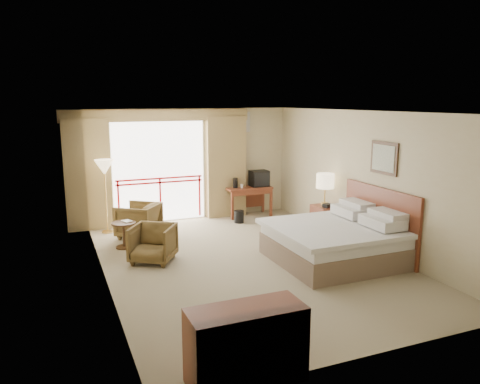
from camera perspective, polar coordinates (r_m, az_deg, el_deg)
name	(u,v)px	position (r m, az deg, el deg)	size (l,w,h in m)	color
floor	(247,261)	(8.65, 0.88, -8.41)	(7.00, 7.00, 0.00)	gray
ceiling	(248,112)	(8.15, 0.94, 9.77)	(7.00, 7.00, 0.00)	white
wall_back	(191,164)	(11.55, -5.98, 3.41)	(5.00, 5.00, 0.00)	#C7B98D
wall_front	(374,244)	(5.36, 15.97, -6.11)	(5.00, 5.00, 0.00)	#C7B98D
wall_left	(102,200)	(7.68, -16.49, -0.94)	(7.00, 7.00, 0.00)	#C7B98D
wall_right	(364,180)	(9.55, 14.83, 1.46)	(7.00, 7.00, 0.00)	#C7B98D
balcony_door	(159,172)	(11.36, -9.81, 2.41)	(2.40, 2.40, 0.00)	white
balcony_railing	(160,188)	(11.40, -9.72, 0.47)	(2.09, 0.03, 1.02)	#B80F12
curtain_left	(88,175)	(10.99, -18.09, 1.99)	(1.00, 0.26, 2.50)	olive
curtain_right	(226,167)	(11.69, -1.76, 3.06)	(1.00, 0.26, 2.50)	olive
valance	(158,115)	(11.14, -9.92, 9.21)	(4.40, 0.22, 0.28)	olive
hvac_vent	(241,122)	(11.87, 0.06, 8.52)	(0.50, 0.04, 0.50)	silver
bed	(336,241)	(8.72, 11.60, -5.88)	(2.13, 2.06, 0.97)	brown
headboard	(380,221)	(9.21, 16.66, -3.45)	(0.06, 2.10, 1.30)	#5E2718
framed_art	(384,158)	(9.00, 17.14, 3.98)	(0.04, 0.72, 0.60)	black
nightstand	(325,221)	(10.32, 10.33, -3.44)	(0.46, 0.55, 0.66)	#5E2718
table_lamp	(325,182)	(10.18, 10.34, 1.27)	(0.38, 0.38, 0.67)	tan
phone	(327,206)	(10.09, 10.62, -1.64)	(0.18, 0.14, 0.08)	black
desk	(247,193)	(11.83, 0.91, -0.13)	(1.14, 0.55, 0.75)	#5E2718
tv	(259,178)	(11.83, 2.36, 1.66)	(0.45, 0.35, 0.40)	black
coffee_maker	(235,183)	(11.60, -0.57, 1.10)	(0.12, 0.12, 0.25)	black
cup	(242,186)	(11.62, 0.21, 0.72)	(0.07, 0.07, 0.09)	white
wastebasket	(239,217)	(11.22, -0.12, -3.02)	(0.24, 0.24, 0.29)	black
armchair_far	(139,237)	(10.34, -12.20, -5.37)	(0.79, 0.81, 0.74)	#4E3C21
armchair_near	(154,261)	(8.77, -10.50, -8.32)	(0.73, 0.75, 0.69)	#4E3C21
side_table	(124,231)	(9.57, -13.98, -4.58)	(0.48, 0.48, 0.52)	black
book	(123,222)	(9.52, -14.02, -3.61)	(0.16, 0.21, 0.02)	white
floor_lamp	(104,170)	(10.58, -16.20, 2.59)	(0.42, 0.42, 1.63)	tan
dresser	(246,345)	(5.09, 0.78, -18.17)	(1.22, 0.52, 0.82)	#5E2718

